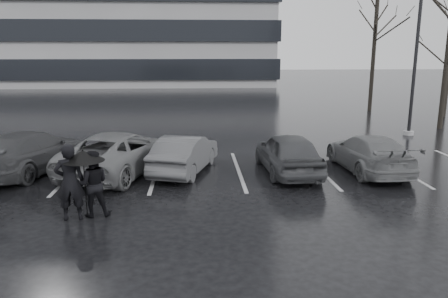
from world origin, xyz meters
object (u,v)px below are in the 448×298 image
pedestrian_left (70,182)px  lamp_post (417,48)px  car_east (368,153)px  pedestrian_right (93,184)px  tree_east (448,51)px  car_west_c (31,152)px  car_main (288,153)px  tree_north (374,47)px  car_west_b (119,152)px  car_west_a (185,154)px

pedestrian_left → lamp_post: bearing=-151.7°
car_east → lamp_post: size_ratio=0.48×
pedestrian_left → pedestrian_right: bearing=-164.4°
pedestrian_right → tree_east: tree_east is taller
car_west_c → pedestrian_right: 5.18m
tree_east → car_main: bearing=-141.1°
tree_north → car_west_b: bearing=-134.8°
car_west_c → pedestrian_left: 5.11m
car_west_c → tree_north: (17.40, 14.24, 3.55)m
car_west_a → car_east: car_west_a is taller
lamp_post → pedestrian_right: bearing=-142.8°
car_east → tree_east: tree_east is taller
car_west_a → pedestrian_right: bearing=77.6°
pedestrian_left → car_west_a: bearing=-131.4°
tree_north → car_west_a: bearing=-130.0°
pedestrian_right → car_west_a: bearing=-130.6°
car_main → car_west_b: bearing=-7.0°
car_main → car_west_c: bearing=-7.6°
lamp_post → tree_north: (1.51, 8.65, 0.14)m
car_main → lamp_post: lamp_post is taller
car_west_c → pedestrian_left: pedestrian_left is taller
car_west_a → car_west_c: bearing=13.1°
car_east → car_west_b: bearing=-4.7°
pedestrian_left → tree_north: bearing=-137.1°
car_east → tree_east: size_ratio=0.54×
car_main → pedestrian_left: 7.18m
tree_east → pedestrian_right: bearing=-143.4°
pedestrian_left → car_main: bearing=-156.8°
car_west_a → tree_north: size_ratio=0.45×
lamp_post → tree_north: bearing=80.1°
car_west_a → car_east: (6.23, -0.30, -0.01)m
car_main → lamp_post: size_ratio=0.45×
lamp_post → pedestrian_left: bearing=-143.2°
car_west_a → car_west_b: bearing=15.6°
car_west_c → car_main: bearing=-167.4°
tree_north → car_west_c: bearing=-140.7°
car_main → pedestrian_right: (-5.62, -3.57, 0.15)m
car_main → pedestrian_right: pedestrian_right is taller
pedestrian_left → lamp_post: (13.37, 10.01, 3.16)m
car_west_c → pedestrian_left: size_ratio=2.55×
car_west_a → lamp_post: (10.72, 5.91, 3.48)m
pedestrian_left → car_west_b: bearing=-105.0°
tree_north → car_main: bearing=-120.5°
tree_east → car_west_c: bearing=-158.5°
car_east → pedestrian_left: size_ratio=2.27×
car_west_b → tree_north: bearing=-116.1°
car_east → tree_east: 11.05m
car_west_b → pedestrian_right: bearing=108.8°
car_east → car_west_a: bearing=-5.1°
car_main → tree_north: (8.78, 14.88, 3.56)m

